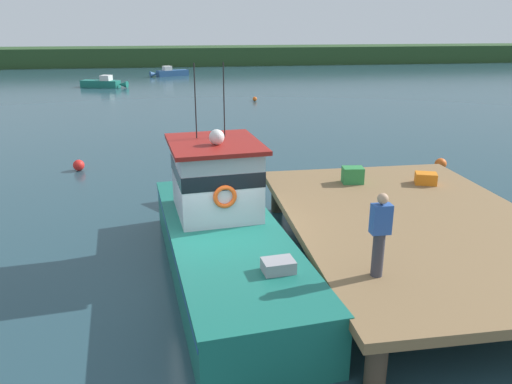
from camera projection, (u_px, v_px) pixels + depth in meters
ground_plane at (219, 278)px, 11.65m from camera, size 200.00×200.00×0.00m
dock at (416, 224)px, 12.00m from camera, size 6.00×9.00×1.20m
main_fishing_boat at (222, 229)px, 11.87m from camera, size 3.37×9.94×4.80m
crate_stack_near_edge at (353, 175)px, 14.58m from camera, size 0.65×0.51×0.47m
crate_stack_mid_dock at (426, 178)px, 14.50m from camera, size 0.71×0.62×0.33m
deckhand_by_the_boat at (380, 233)px, 9.03m from camera, size 0.36×0.22×1.63m
moored_boat_far_left at (104, 83)px, 45.28m from camera, size 4.38×2.26×1.11m
moored_boat_far_right at (170, 73)px, 54.77m from camera, size 4.31×2.37×1.09m
mooring_buoy_inshore at (79, 165)px, 20.00m from camera, size 0.45×0.45×0.45m
mooring_buoy_spare_mooring at (255, 99)px, 37.53m from camera, size 0.34×0.34×0.34m
mooring_buoy_outer at (441, 164)px, 20.15m from camera, size 0.47×0.47×0.47m
far_shoreline at (181, 56)px, 69.18m from camera, size 120.00×8.00×2.40m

